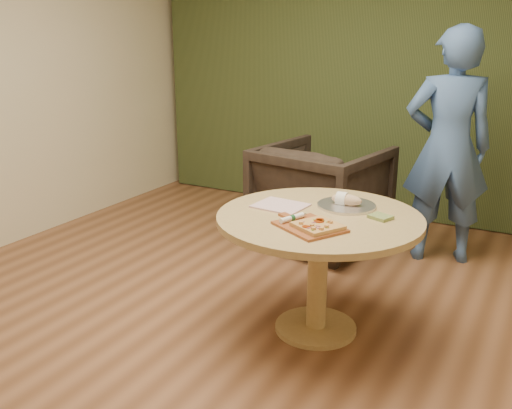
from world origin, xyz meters
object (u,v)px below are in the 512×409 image
object	(u,v)px
flatbread_pizza	(318,226)
bread_roll	(345,200)
pedestal_table	(319,238)
serving_tray	(346,205)
person_standing	(448,148)
pizza_paddle	(308,226)
cutlery_roll	(292,218)
armchair	(322,190)

from	to	relation	value
flatbread_pizza	bread_roll	size ratio (longest dim) A/B	1.55
pedestal_table	bread_roll	xyz separation A→B (m)	(0.07, 0.23, 0.18)
serving_tray	person_standing	bearing A→B (deg)	75.89
pizza_paddle	cutlery_roll	size ratio (longest dim) A/B	2.42
flatbread_pizza	cutlery_roll	size ratio (longest dim) A/B	1.55
pedestal_table	pizza_paddle	distance (m)	0.28
flatbread_pizza	person_standing	world-z (taller)	person_standing
bread_roll	pedestal_table	bearing A→B (deg)	-106.86
serving_tray	bread_roll	xyz separation A→B (m)	(-0.01, -0.00, 0.04)
serving_tray	flatbread_pizza	bearing A→B (deg)	-88.36
serving_tray	bread_roll	distance (m)	0.04
cutlery_roll	flatbread_pizza	bearing A→B (deg)	5.82
pizza_paddle	pedestal_table	bearing A→B (deg)	126.64
armchair	pedestal_table	bearing A→B (deg)	120.79
flatbread_pizza	serving_tray	size ratio (longest dim) A/B	0.84
pedestal_table	armchair	size ratio (longest dim) A/B	1.25
pizza_paddle	bread_roll	size ratio (longest dim) A/B	2.43
pizza_paddle	serving_tray	bearing A→B (deg)	113.07
pedestal_table	bread_roll	distance (m)	0.31
pedestal_table	flatbread_pizza	distance (m)	0.31
pedestal_table	person_standing	xyz separation A→B (m)	(0.41, 1.55, 0.30)
pizza_paddle	person_standing	xyz separation A→B (m)	(0.38, 1.78, 0.16)
cutlery_roll	person_standing	world-z (taller)	person_standing
flatbread_pizza	serving_tray	distance (m)	0.48
bread_roll	person_standing	xyz separation A→B (m)	(0.34, 1.32, 0.12)
person_standing	bread_roll	bearing A→B (deg)	54.28
flatbread_pizza	armchair	xyz separation A→B (m)	(-0.64, 1.63, -0.29)
pedestal_table	pizza_paddle	world-z (taller)	pizza_paddle
pedestal_table	flatbread_pizza	world-z (taller)	flatbread_pizza
armchair	person_standing	bearing A→B (deg)	-160.91
pedestal_table	armchair	distance (m)	1.49
serving_tray	armchair	world-z (taller)	armchair
bread_roll	person_standing	bearing A→B (deg)	75.53
pizza_paddle	flatbread_pizza	bearing A→B (deg)	11.91
flatbread_pizza	person_standing	xyz separation A→B (m)	(0.32, 1.80, 0.14)
cutlery_roll	pizza_paddle	bearing A→B (deg)	7.26
flatbread_pizza	bread_roll	xyz separation A→B (m)	(-0.02, 0.48, 0.02)
pizza_paddle	cutlery_roll	world-z (taller)	cutlery_roll
pizza_paddle	armchair	size ratio (longest dim) A/B	0.49
serving_tray	person_standing	xyz separation A→B (m)	(0.33, 1.32, 0.16)
armchair	person_standing	xyz separation A→B (m)	(0.96, 0.17, 0.43)
pedestal_table	serving_tray	bearing A→B (deg)	71.16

